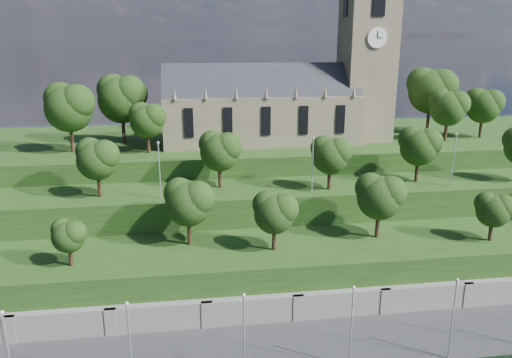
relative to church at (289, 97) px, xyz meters
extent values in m
cube|color=#2D2D30|center=(-0.79, -39.98, -21.52)|extent=(160.00, 12.00, 2.00)
cube|color=slate|center=(-0.79, -33.98, -20.02)|extent=(160.00, 2.00, 5.00)
cube|color=slate|center=(-35.79, -34.78, -20.02)|extent=(1.20, 0.60, 5.00)
cube|color=slate|center=(-25.79, -34.78, -20.02)|extent=(1.20, 0.60, 5.00)
cube|color=slate|center=(-15.79, -34.78, -20.02)|extent=(1.20, 0.60, 5.00)
cube|color=slate|center=(-5.79, -34.78, -20.02)|extent=(1.20, 0.60, 5.00)
cube|color=slate|center=(4.21, -34.78, -20.02)|extent=(1.20, 0.60, 5.00)
cube|color=slate|center=(14.21, -34.78, -20.02)|extent=(1.20, 0.60, 5.00)
cube|color=#1D3D14|center=(-0.79, -27.98, -18.52)|extent=(160.00, 12.00, 8.00)
cube|color=#1D3D14|center=(-0.79, -16.98, -16.52)|extent=(160.00, 10.00, 12.00)
cube|color=#1D3D14|center=(-0.79, 4.02, -15.02)|extent=(160.00, 32.00, 15.00)
cube|color=#695D49|center=(-4.79, 0.02, -3.52)|extent=(32.00, 12.00, 8.00)
cube|color=#212328|center=(-4.79, 0.02, 0.48)|extent=(32.00, 10.18, 10.18)
cone|color=#695D49|center=(-18.79, -5.98, 1.38)|extent=(0.70, 0.70, 1.80)
cone|color=#695D49|center=(-14.12, -5.98, 1.38)|extent=(0.70, 0.70, 1.80)
cone|color=#695D49|center=(-9.46, -5.98, 1.38)|extent=(0.70, 0.70, 1.80)
cone|color=#695D49|center=(-4.79, -5.98, 1.38)|extent=(0.70, 0.70, 1.80)
cone|color=#695D49|center=(-0.12, -5.98, 1.38)|extent=(0.70, 0.70, 1.80)
cone|color=#695D49|center=(4.54, -5.98, 1.38)|extent=(0.70, 0.70, 1.80)
cone|color=#695D49|center=(9.21, -5.98, 1.38)|extent=(0.70, 0.70, 1.80)
cube|color=black|center=(-16.79, -6.06, -3.02)|extent=(1.40, 0.25, 4.50)
cube|color=black|center=(-10.79, -6.06, -3.02)|extent=(1.40, 0.25, 4.50)
cube|color=black|center=(-4.79, -6.06, -3.02)|extent=(1.40, 0.25, 4.50)
cube|color=black|center=(1.21, -6.06, -3.02)|extent=(1.40, 0.25, 4.50)
cube|color=black|center=(7.21, -6.06, -3.02)|extent=(1.40, 0.25, 4.50)
cube|color=#695D49|center=(13.21, 0.02, 4.98)|extent=(8.00, 8.00, 25.00)
cube|color=black|center=(13.21, -4.06, 14.48)|extent=(2.00, 0.25, 3.50)
cube|color=black|center=(13.21, 4.10, 14.48)|extent=(2.00, 0.25, 3.50)
cube|color=black|center=(9.13, 0.02, 14.48)|extent=(0.25, 2.00, 3.50)
cube|color=black|center=(17.29, 0.02, 14.48)|extent=(0.25, 2.00, 3.50)
cylinder|color=white|center=(13.21, -4.10, 9.48)|extent=(3.20, 0.30, 3.20)
cylinder|color=white|center=(17.33, 0.02, 9.48)|extent=(0.30, 3.20, 3.20)
cube|color=black|center=(13.21, -4.28, 9.98)|extent=(0.12, 0.05, 1.10)
cube|color=black|center=(13.61, -4.28, 9.48)|extent=(0.80, 0.05, 0.12)
cylinder|color=black|center=(-30.27, -29.98, -13.37)|extent=(0.46, 0.46, 2.31)
sphere|color=black|center=(-30.27, -29.98, -11.13)|extent=(3.60, 3.60, 3.60)
sphere|color=black|center=(-29.55, -30.34, -10.59)|extent=(2.70, 2.70, 2.70)
sphere|color=black|center=(-30.90, -29.54, -10.41)|extent=(2.52, 2.52, 2.52)
cylinder|color=black|center=(-17.32, -25.98, -12.76)|extent=(0.52, 0.52, 3.53)
sphere|color=black|center=(-17.32, -25.98, -9.35)|extent=(5.49, 5.49, 5.49)
sphere|color=black|center=(-16.22, -26.53, -8.53)|extent=(4.12, 4.12, 4.12)
sphere|color=black|center=(-18.28, -25.30, -8.25)|extent=(3.84, 3.84, 3.84)
cylinder|color=black|center=(-7.51, -28.98, -12.99)|extent=(0.50, 0.50, 3.06)
sphere|color=black|center=(-7.51, -28.98, -10.03)|extent=(4.76, 4.76, 4.76)
sphere|color=black|center=(-6.55, -29.46, -9.32)|extent=(3.57, 3.57, 3.57)
sphere|color=black|center=(-8.34, -28.39, -9.08)|extent=(3.33, 3.33, 3.33)
cylinder|color=black|center=(5.92, -26.98, -12.76)|extent=(0.52, 0.52, 3.52)
sphere|color=black|center=(5.92, -26.98, -9.36)|extent=(5.48, 5.48, 5.48)
sphere|color=black|center=(7.01, -27.53, -8.54)|extent=(4.11, 4.11, 4.11)
sphere|color=black|center=(4.96, -26.30, -8.26)|extent=(3.83, 3.83, 3.83)
cylinder|color=black|center=(19.30, -29.98, -13.21)|extent=(0.48, 0.48, 2.63)
sphere|color=black|center=(19.30, -29.98, -10.66)|extent=(4.10, 4.10, 4.10)
sphere|color=black|center=(20.12, -30.39, -10.05)|extent=(3.07, 3.07, 3.07)
sphere|color=black|center=(18.59, -29.47, -9.84)|extent=(2.87, 2.87, 2.87)
cylinder|color=black|center=(-28.71, -17.98, -8.85)|extent=(0.51, 0.51, 3.35)
sphere|color=black|center=(-28.71, -17.98, -5.61)|extent=(5.21, 5.21, 5.21)
sphere|color=black|center=(-27.66, -18.51, -4.83)|extent=(3.91, 3.91, 3.91)
sphere|color=black|center=(-29.62, -17.33, -4.57)|extent=(3.65, 3.65, 3.65)
cylinder|color=black|center=(-12.85, -15.98, -8.81)|extent=(0.51, 0.51, 3.42)
sphere|color=black|center=(-12.85, -15.98, -5.51)|extent=(5.31, 5.31, 5.31)
sphere|color=black|center=(-11.78, -16.52, -4.72)|extent=(3.98, 3.98, 3.98)
sphere|color=black|center=(-13.78, -15.32, -4.45)|extent=(3.72, 3.72, 3.72)
cylinder|color=black|center=(1.89, -18.98, -8.93)|extent=(0.50, 0.50, 3.18)
sphere|color=black|center=(1.89, -18.98, -5.85)|extent=(4.95, 4.95, 4.95)
sphere|color=black|center=(2.88, -19.48, -5.11)|extent=(3.71, 3.71, 3.71)
sphere|color=black|center=(1.03, -18.37, -4.86)|extent=(3.47, 3.47, 3.47)
cylinder|color=black|center=(15.47, -16.98, -8.80)|extent=(0.51, 0.51, 3.45)
sphere|color=black|center=(15.47, -16.98, -5.47)|extent=(5.36, 5.36, 5.36)
sphere|color=black|center=(16.54, -17.52, -4.66)|extent=(4.02, 4.02, 4.02)
sphere|color=black|center=(14.53, -16.31, -4.40)|extent=(3.75, 3.75, 3.75)
cylinder|color=black|center=(-34.65, -3.98, -5.23)|extent=(0.56, 0.56, 4.58)
sphere|color=black|center=(-34.65, -3.98, -0.81)|extent=(7.12, 7.12, 7.12)
sphere|color=black|center=(-33.22, -4.70, 0.26)|extent=(5.34, 5.34, 5.34)
sphere|color=black|center=(-35.89, -3.09, 0.62)|extent=(4.99, 4.99, 4.99)
cylinder|color=black|center=(-27.57, 2.02, -5.07)|extent=(0.58, 0.58, 4.90)
sphere|color=black|center=(-27.57, 2.02, -0.34)|extent=(7.62, 7.62, 7.62)
sphere|color=black|center=(-26.04, 1.25, 0.81)|extent=(5.72, 5.72, 5.72)
sphere|color=black|center=(-28.90, 2.97, 1.19)|extent=(5.34, 5.34, 5.34)
cylinder|color=black|center=(-23.05, -5.98, -5.86)|extent=(0.51, 0.51, 3.33)
sphere|color=black|center=(-23.05, -5.98, -2.64)|extent=(5.18, 5.18, 5.18)
sphere|color=black|center=(-22.02, -6.50, -1.86)|extent=(3.88, 3.88, 3.88)
sphere|color=black|center=(-23.96, -5.34, -1.61)|extent=(3.62, 3.62, 3.62)
cylinder|color=black|center=(26.52, -3.98, -5.64)|extent=(0.53, 0.53, 3.77)
sphere|color=black|center=(26.52, -3.98, -1.99)|extent=(5.86, 5.86, 5.86)
sphere|color=black|center=(27.69, -4.57, -1.11)|extent=(4.40, 4.40, 4.40)
sphere|color=black|center=(25.49, -3.25, -0.82)|extent=(4.11, 4.11, 4.11)
cylinder|color=black|center=(27.24, 4.02, -4.97)|extent=(0.59, 0.59, 5.11)
sphere|color=black|center=(27.24, 4.02, -0.03)|extent=(7.95, 7.95, 7.95)
sphere|color=black|center=(28.83, 3.22, 1.17)|extent=(5.96, 5.96, 5.96)
sphere|color=black|center=(25.85, 5.01, 1.56)|extent=(5.57, 5.57, 5.57)
cylinder|color=black|center=(34.15, -1.98, -5.66)|extent=(0.53, 0.53, 3.72)
sphere|color=black|center=(34.15, -1.98, -2.06)|extent=(5.79, 5.79, 5.79)
sphere|color=black|center=(35.31, -2.56, -1.20)|extent=(4.34, 4.34, 4.34)
sphere|color=black|center=(33.14, -1.26, -0.91)|extent=(4.05, 4.05, 4.05)
cylinder|color=#B2B2B7|center=(-32.79, -43.48, -16.39)|extent=(0.16, 0.16, 8.26)
sphere|color=silver|center=(-32.79, -43.48, -12.14)|extent=(0.36, 0.36, 0.36)
cylinder|color=#B2B2B7|center=(-22.79, -43.48, -16.39)|extent=(0.16, 0.16, 8.26)
sphere|color=silver|center=(-22.79, -43.48, -12.14)|extent=(0.36, 0.36, 0.36)
cylinder|color=#B2B2B7|center=(-12.79, -43.48, -16.39)|extent=(0.16, 0.16, 8.26)
sphere|color=silver|center=(-12.79, -43.48, -12.14)|extent=(0.36, 0.36, 0.36)
cylinder|color=#B2B2B7|center=(-2.79, -43.48, -16.39)|extent=(0.16, 0.16, 8.26)
sphere|color=silver|center=(-2.79, -43.48, -12.14)|extent=(0.36, 0.36, 0.36)
cylinder|color=#B2B2B7|center=(7.21, -43.48, -16.39)|extent=(0.16, 0.16, 8.26)
sphere|color=silver|center=(7.21, -43.48, -12.14)|extent=(0.36, 0.36, 0.36)
cylinder|color=#B2B2B7|center=(-20.79, -19.98, -6.89)|extent=(0.16, 0.16, 7.27)
sphere|color=silver|center=(-20.79, -19.98, -3.14)|extent=(0.36, 0.36, 0.36)
cylinder|color=#B2B2B7|center=(-0.79, -19.98, -6.89)|extent=(0.16, 0.16, 7.27)
sphere|color=silver|center=(-0.79, -19.98, -3.14)|extent=(0.36, 0.36, 0.36)
cylinder|color=#B2B2B7|center=(19.21, -19.98, -6.89)|extent=(0.16, 0.16, 7.27)
sphere|color=silver|center=(19.21, -19.98, -3.14)|extent=(0.36, 0.36, 0.36)
camera|label=1|loc=(-17.21, -82.37, 9.66)|focal=35.00mm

